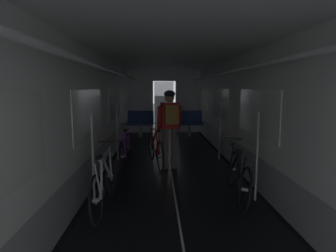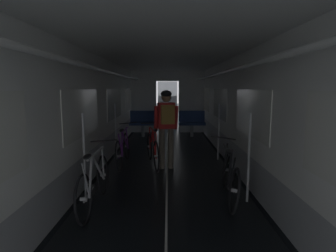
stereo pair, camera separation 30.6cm
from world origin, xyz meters
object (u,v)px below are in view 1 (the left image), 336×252
(bench_seat_far_left, at_px, (140,121))
(bicycle_red_in_aisle, at_px, (155,149))
(bench_seat_far_right, at_px, (189,121))
(bicycle_black, at_px, (238,175))
(bicycle_silver, at_px, (104,183))
(bicycle_purple, at_px, (126,149))
(person_cyclist_aisle, at_px, (170,121))

(bench_seat_far_left, distance_m, bicycle_red_in_aisle, 3.93)
(bench_seat_far_right, bearing_deg, bicycle_black, -88.89)
(bicycle_silver, height_order, bicycle_purple, bicycle_purple)
(bicycle_purple, bearing_deg, bicycle_red_in_aisle, -1.52)
(bench_seat_far_left, distance_m, bench_seat_far_right, 1.80)
(bicycle_silver, bearing_deg, bench_seat_far_left, 88.42)
(bicycle_black, bearing_deg, bicycle_silver, -171.58)
(bicycle_red_in_aisle, bearing_deg, bench_seat_far_right, 72.46)
(bench_seat_far_left, xyz_separation_m, bench_seat_far_right, (1.80, 0.00, 0.00))
(bicycle_silver, height_order, bicycle_black, bicycle_black)
(bicycle_black, bearing_deg, person_cyclist_aisle, 120.70)
(bicycle_silver, relative_size, person_cyclist_aisle, 0.98)
(bench_seat_far_right, distance_m, bicycle_purple, 4.32)
(bench_seat_far_right, height_order, bicycle_black, bicycle_black)
(person_cyclist_aisle, relative_size, bicycle_red_in_aisle, 1.04)
(bicycle_red_in_aisle, bearing_deg, bench_seat_far_left, 98.39)
(bench_seat_far_right, height_order, bicycle_silver, bench_seat_far_right)
(bicycle_black, bearing_deg, bicycle_red_in_aisle, 123.97)
(person_cyclist_aisle, bearing_deg, bicycle_black, -59.30)
(bicycle_purple, xyz_separation_m, person_cyclist_aisle, (1.01, -0.28, 0.69))
(bicycle_silver, xyz_separation_m, person_cyclist_aisle, (1.06, 2.03, 0.69))
(bench_seat_far_left, distance_m, bicycle_purple, 3.87)
(bicycle_red_in_aisle, bearing_deg, bicycle_silver, -107.93)
(bench_seat_far_left, bearing_deg, bicycle_black, -71.95)
(bicycle_silver, bearing_deg, bicycle_red_in_aisle, 72.07)
(bicycle_silver, relative_size, bicycle_purple, 1.00)
(bench_seat_far_right, relative_size, bicycle_silver, 0.58)
(bicycle_black, bearing_deg, bench_seat_far_left, 108.05)
(bicycle_black, distance_m, bicycle_red_in_aisle, 2.40)
(bench_seat_far_left, relative_size, person_cyclist_aisle, 0.57)
(bench_seat_far_right, bearing_deg, bench_seat_far_left, 180.00)
(bench_seat_far_left, bearing_deg, bicycle_red_in_aisle, -81.61)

